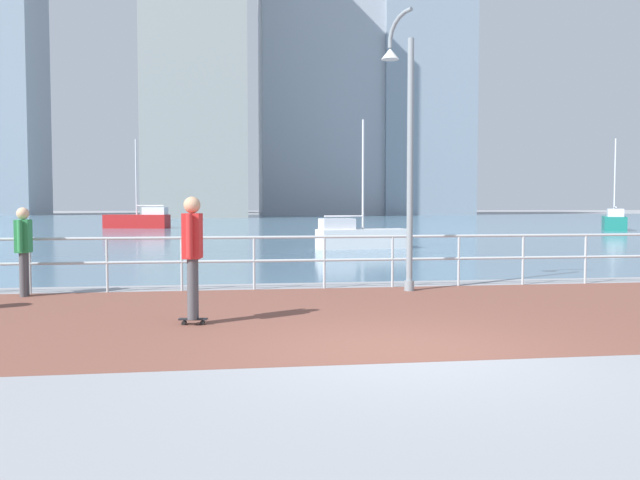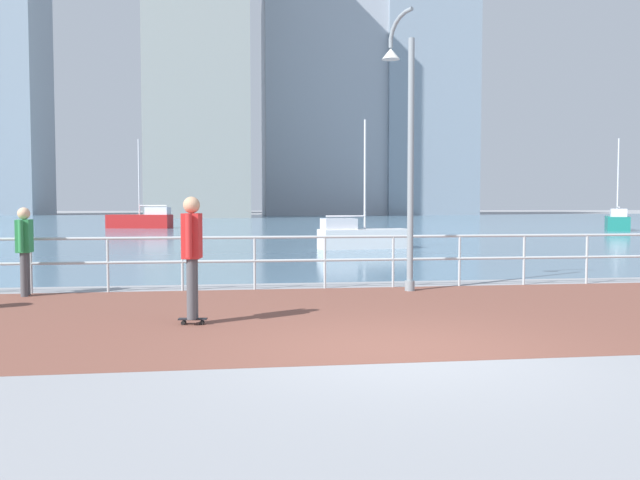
% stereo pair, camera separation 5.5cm
% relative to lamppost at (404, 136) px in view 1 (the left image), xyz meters
% --- Properties ---
extents(ground, '(220.00, 220.00, 0.00)m').
position_rel_lamppost_xyz_m(ground, '(-1.50, 34.68, -3.01)').
color(ground, gray).
extents(brick_paving, '(28.00, 6.36, 0.01)m').
position_rel_lamppost_xyz_m(brick_paving, '(-1.50, -2.72, -3.01)').
color(brick_paving, brown).
rests_on(brick_paving, ground).
extents(harbor_water, '(180.00, 88.00, 0.00)m').
position_rel_lamppost_xyz_m(harbor_water, '(-1.50, 45.46, -3.01)').
color(harbor_water, slate).
rests_on(harbor_water, ground).
extents(waterfront_railing, '(25.25, 0.06, 1.06)m').
position_rel_lamppost_xyz_m(waterfront_railing, '(-1.50, 0.46, -2.28)').
color(waterfront_railing, '#B2BCC1').
rests_on(waterfront_railing, ground).
extents(lamppost, '(0.57, 0.73, 5.45)m').
position_rel_lamppost_xyz_m(lamppost, '(0.00, 0.00, 0.00)').
color(lamppost, gray).
rests_on(lamppost, ground).
extents(skateboarder, '(0.41, 0.56, 1.80)m').
position_rel_lamppost_xyz_m(skateboarder, '(-3.93, -3.27, -1.93)').
color(skateboarder, black).
rests_on(skateboarder, ground).
extents(bystander, '(0.25, 0.55, 1.63)m').
position_rel_lamppost_xyz_m(bystander, '(-7.11, 0.11, -2.06)').
color(bystander, '#4C4C51').
rests_on(bystander, ground).
extents(sailboat_gray, '(3.56, 1.61, 4.82)m').
position_rel_lamppost_xyz_m(sailboat_gray, '(1.59, 11.96, -2.55)').
color(sailboat_gray, white).
rests_on(sailboat_gray, ground).
extents(sailboat_ivory, '(4.52, 2.31, 6.08)m').
position_rel_lamppost_xyz_m(sailboat_ivory, '(-9.15, 34.67, -2.43)').
color(sailboat_ivory, '#B21E1E').
rests_on(sailboat_ivory, ground).
extents(sailboat_red, '(3.08, 4.22, 5.78)m').
position_rel_lamppost_xyz_m(sailboat_red, '(20.95, 26.55, -2.46)').
color(sailboat_red, '#197266').
rests_on(sailboat_red, ground).
extents(tower_steel, '(17.73, 10.47, 44.15)m').
position_rel_lamppost_xyz_m(tower_steel, '(10.92, 85.13, 18.23)').
color(tower_steel, '#A3A8B2').
rests_on(tower_steel, ground).
extents(tower_beige, '(13.34, 14.96, 33.06)m').
position_rel_lamppost_xyz_m(tower_beige, '(25.82, 86.68, 12.68)').
color(tower_beige, '#8493A3').
rests_on(tower_beige, ground).
extents(tower_brick, '(12.19, 16.59, 45.85)m').
position_rel_lamppost_xyz_m(tower_brick, '(-6.61, 73.65, 19.08)').
color(tower_brick, '#939993').
rests_on(tower_brick, ground).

